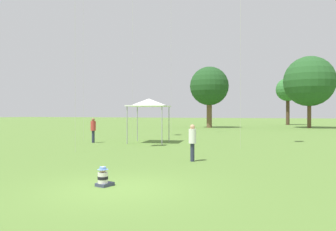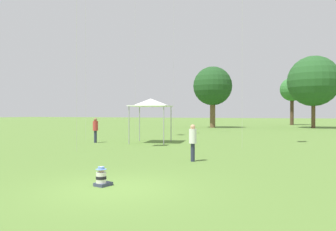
{
  "view_description": "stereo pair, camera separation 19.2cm",
  "coord_description": "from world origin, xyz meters",
  "px_view_note": "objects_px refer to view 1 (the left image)",
  "views": [
    {
      "loc": [
        4.8,
        -8.35,
        2.2
      ],
      "look_at": [
        -0.17,
        4.61,
        2.11
      ],
      "focal_mm": 35.0,
      "sensor_mm": 36.0,
      "label": 1
    },
    {
      "loc": [
        4.98,
        -8.28,
        2.2
      ],
      "look_at": [
        -0.17,
        4.61,
        2.11
      ],
      "focal_mm": 35.0,
      "sensor_mm": 36.0,
      "label": 2
    }
  ],
  "objects_px": {
    "distant_tree_1": "(288,90)",
    "person_standing_0": "(93,128)",
    "seated_toddler": "(103,178)",
    "canopy_tent": "(149,103)",
    "distant_tree_2": "(209,86)",
    "distant_tree_0": "(309,81)",
    "person_standing_2": "(192,139)"
  },
  "relations": [
    {
      "from": "distant_tree_1",
      "to": "person_standing_0",
      "type": "bearing_deg",
      "value": -105.96
    },
    {
      "from": "seated_toddler",
      "to": "canopy_tent",
      "type": "distance_m",
      "value": 14.93
    },
    {
      "from": "seated_toddler",
      "to": "distant_tree_1",
      "type": "distance_m",
      "value": 58.36
    },
    {
      "from": "distant_tree_1",
      "to": "distant_tree_2",
      "type": "xyz_separation_m",
      "value": [
        -11.11,
        -17.08,
        -0.29
      ]
    },
    {
      "from": "distant_tree_1",
      "to": "distant_tree_0",
      "type": "bearing_deg",
      "value": -76.2
    },
    {
      "from": "person_standing_0",
      "to": "canopy_tent",
      "type": "xyz_separation_m",
      "value": [
        3.86,
        1.56,
        1.88
      ]
    },
    {
      "from": "distant_tree_1",
      "to": "seated_toddler",
      "type": "bearing_deg",
      "value": -94.34
    },
    {
      "from": "canopy_tent",
      "to": "distant_tree_1",
      "type": "bearing_deg",
      "value": 78.23
    },
    {
      "from": "seated_toddler",
      "to": "distant_tree_2",
      "type": "xyz_separation_m",
      "value": [
        -6.71,
        40.75,
        6.11
      ]
    },
    {
      "from": "distant_tree_0",
      "to": "distant_tree_1",
      "type": "distance_m",
      "value": 13.43
    },
    {
      "from": "distant_tree_1",
      "to": "person_standing_2",
      "type": "bearing_deg",
      "value": -93.69
    },
    {
      "from": "canopy_tent",
      "to": "distant_tree_0",
      "type": "xyz_separation_m",
      "value": [
        12.36,
        30.91,
        4.01
      ]
    },
    {
      "from": "person_standing_2",
      "to": "distant_tree_2",
      "type": "bearing_deg",
      "value": 128.49
    },
    {
      "from": "seated_toddler",
      "to": "distant_tree_1",
      "type": "height_order",
      "value": "distant_tree_1"
    },
    {
      "from": "seated_toddler",
      "to": "distant_tree_0",
      "type": "bearing_deg",
      "value": 93.13
    },
    {
      "from": "person_standing_2",
      "to": "distant_tree_1",
      "type": "xyz_separation_m",
      "value": [
        3.36,
        51.97,
        5.64
      ]
    },
    {
      "from": "canopy_tent",
      "to": "distant_tree_0",
      "type": "height_order",
      "value": "distant_tree_0"
    },
    {
      "from": "person_standing_2",
      "to": "distant_tree_1",
      "type": "relative_size",
      "value": 0.19
    },
    {
      "from": "distant_tree_1",
      "to": "distant_tree_2",
      "type": "height_order",
      "value": "distant_tree_2"
    },
    {
      "from": "distant_tree_2",
      "to": "person_standing_2",
      "type": "bearing_deg",
      "value": -77.47
    },
    {
      "from": "person_standing_0",
      "to": "distant_tree_2",
      "type": "distance_m",
      "value": 28.98
    },
    {
      "from": "canopy_tent",
      "to": "distant_tree_1",
      "type": "distance_m",
      "value": 45.05
    },
    {
      "from": "distant_tree_0",
      "to": "distant_tree_2",
      "type": "xyz_separation_m",
      "value": [
        -14.31,
        -4.04,
        -0.64
      ]
    },
    {
      "from": "seated_toddler",
      "to": "person_standing_0",
      "type": "xyz_separation_m",
      "value": [
        -8.62,
        12.32,
        0.86
      ]
    },
    {
      "from": "person_standing_2",
      "to": "canopy_tent",
      "type": "xyz_separation_m",
      "value": [
        -5.8,
        8.02,
        1.97
      ]
    },
    {
      "from": "canopy_tent",
      "to": "distant_tree_1",
      "type": "relative_size",
      "value": 0.37
    },
    {
      "from": "canopy_tent",
      "to": "distant_tree_0",
      "type": "distance_m",
      "value": 33.54
    },
    {
      "from": "canopy_tent",
      "to": "distant_tree_2",
      "type": "bearing_deg",
      "value": 94.15
    },
    {
      "from": "person_standing_0",
      "to": "canopy_tent",
      "type": "height_order",
      "value": "canopy_tent"
    },
    {
      "from": "person_standing_2",
      "to": "distant_tree_0",
      "type": "bearing_deg",
      "value": 106.4
    },
    {
      "from": "seated_toddler",
      "to": "person_standing_0",
      "type": "distance_m",
      "value": 15.06
    },
    {
      "from": "canopy_tent",
      "to": "distant_tree_0",
      "type": "relative_size",
      "value": 0.31
    }
  ]
}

